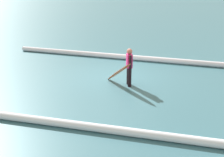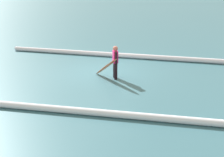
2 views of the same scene
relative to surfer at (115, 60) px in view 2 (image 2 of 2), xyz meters
The scene contains 5 objects.
ground_plane 1.41m from the surfer, 52.22° to the right, with size 161.19×161.19×0.00m, color #386876.
surfer is the anchor object (origin of this frame).
surfboard 0.50m from the surfer, 22.09° to the left, with size 1.37×1.39×1.13m.
wave_crest_foreground 3.96m from the surfer, 110.54° to the right, with size 0.27×0.27×17.27m, color white.
wave_crest_midground 4.66m from the surfer, 55.70° to the left, with size 0.23×0.23×24.75m, color white.
Camera 2 is at (-3.01, 12.19, 3.88)m, focal length 43.89 mm.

